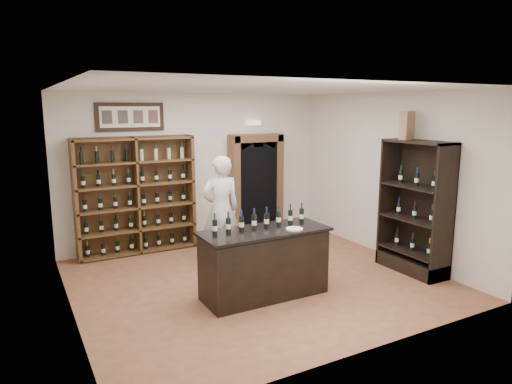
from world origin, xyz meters
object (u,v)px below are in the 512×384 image
Objects in this scene: wine_shelf at (136,195)px; wine_crate at (407,125)px; tasting_counter at (264,263)px; shopkeeper at (221,209)px; side_cabinet at (415,227)px; counter_bottle_0 at (215,227)px.

wine_crate is (3.79, -2.96, 1.33)m from wine_shelf.
wine_shelf is 3.19m from tasting_counter.
tasting_counter is 4.06× the size of wine_crate.
tasting_counter is at bearing 92.36° from shopkeeper.
tasting_counter is 2.75m from side_cabinet.
counter_bottle_0 is at bearing -82.32° from wine_shelf.
tasting_counter is 0.95m from counter_bottle_0.
counter_bottle_0 is (0.38, -2.82, 0.01)m from wine_shelf.
wine_shelf is at bearing -41.39° from shopkeeper.
counter_bottle_0 is (-0.72, 0.12, 0.61)m from tasting_counter.
tasting_counter is at bearing 159.36° from wine_crate.
shopkeeper is 4.11× the size of wine_crate.
counter_bottle_0 is 0.14× the size of side_cabinet.
tasting_counter is at bearing -69.44° from wine_shelf.
wine_shelf and side_cabinet have the same top height.
side_cabinet is (3.44, -0.42, -0.35)m from counter_bottle_0.
side_cabinet is 4.75× the size of wine_crate.
wine_crate is at bearing 151.63° from shopkeeper.
side_cabinet is at bearing -102.27° from wine_crate.
shopkeeper is at bearing 126.46° from wine_crate.
tasting_counter is 3.31m from wine_crate.
shopkeeper is 3.46m from wine_crate.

